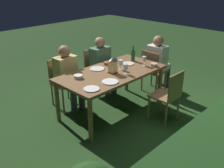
% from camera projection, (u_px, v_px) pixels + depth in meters
% --- Properties ---
extents(ground_plane, '(16.00, 16.00, 0.00)m').
position_uv_depth(ground_plane, '(112.00, 111.00, 4.61)').
color(ground_plane, '#26471E').
extents(dining_table, '(1.85, 0.95, 0.75)m').
position_uv_depth(dining_table, '(112.00, 75.00, 4.33)').
color(dining_table, brown).
rests_on(dining_table, ground).
extents(chair_head_near, '(0.40, 0.42, 0.87)m').
position_uv_depth(chair_head_near, '(153.00, 69.00, 5.19)').
color(chair_head_near, brown).
rests_on(chair_head_near, ground).
extents(person_in_cream, '(0.48, 0.38, 1.15)m').
position_uv_depth(person_in_cream, '(159.00, 60.00, 5.25)').
color(person_in_cream, white).
rests_on(person_in_cream, ground).
extents(chair_side_left_a, '(0.42, 0.40, 0.87)m').
position_uv_depth(chair_side_left_a, '(96.00, 68.00, 5.24)').
color(chair_side_left_a, brown).
rests_on(chair_side_left_a, ground).
extents(person_in_green, '(0.38, 0.47, 1.15)m').
position_uv_depth(person_in_green, '(102.00, 63.00, 5.06)').
color(person_in_green, '#4C7A5B').
rests_on(person_in_green, ground).
extents(chair_side_right_a, '(0.42, 0.40, 0.87)m').
position_uv_depth(chair_side_right_a, '(168.00, 94.00, 4.14)').
color(chair_side_right_a, brown).
rests_on(chair_side_right_a, ground).
extents(chair_side_left_b, '(0.42, 0.40, 0.87)m').
position_uv_depth(chair_side_left_b, '(62.00, 79.00, 4.70)').
color(chair_side_left_b, brown).
rests_on(chair_side_left_b, ground).
extents(person_in_mustard, '(0.38, 0.47, 1.15)m').
position_uv_depth(person_in_mustard, '(68.00, 74.00, 4.51)').
color(person_in_mustard, tan).
rests_on(person_in_mustard, ground).
extents(lantern_centerpiece, '(0.15, 0.15, 0.27)m').
position_uv_depth(lantern_centerpiece, '(113.00, 64.00, 4.20)').
color(lantern_centerpiece, black).
rests_on(lantern_centerpiece, dining_table).
extents(green_bottle_on_table, '(0.07, 0.07, 0.29)m').
position_uv_depth(green_bottle_on_table, '(133.00, 55.00, 4.80)').
color(green_bottle_on_table, '#144723').
rests_on(green_bottle_on_table, dining_table).
extents(wine_glass_a, '(0.08, 0.08, 0.17)m').
position_uv_depth(wine_glass_a, '(126.00, 67.00, 4.17)').
color(wine_glass_a, silver).
rests_on(wine_glass_a, dining_table).
extents(wine_glass_b, '(0.08, 0.08, 0.17)m').
position_uv_depth(wine_glass_b, '(121.00, 63.00, 4.37)').
color(wine_glass_b, silver).
rests_on(wine_glass_b, dining_table).
extents(wine_glass_c, '(0.08, 0.08, 0.17)m').
position_uv_depth(wine_glass_c, '(144.00, 59.00, 4.55)').
color(wine_glass_c, silver).
rests_on(wine_glass_c, dining_table).
extents(plate_a, '(0.21, 0.21, 0.01)m').
position_uv_depth(plate_a, '(128.00, 64.00, 4.66)').
color(plate_a, white).
rests_on(plate_a, dining_table).
extents(plate_b, '(0.25, 0.25, 0.01)m').
position_uv_depth(plate_b, '(110.00, 82.00, 3.89)').
color(plate_b, white).
rests_on(plate_b, dining_table).
extents(plate_c, '(0.25, 0.25, 0.01)m').
position_uv_depth(plate_c, '(97.00, 69.00, 4.42)').
color(plate_c, silver).
rests_on(plate_c, dining_table).
extents(plate_d, '(0.23, 0.23, 0.01)m').
position_uv_depth(plate_d, '(92.00, 89.00, 3.66)').
color(plate_d, white).
rests_on(plate_d, dining_table).
extents(bowl_olives, '(0.12, 0.12, 0.05)m').
position_uv_depth(bowl_olives, '(107.00, 63.00, 4.62)').
color(bowl_olives, '#9E5138').
rests_on(bowl_olives, dining_table).
extents(bowl_bread, '(0.14, 0.14, 0.05)m').
position_uv_depth(bowl_bread, '(78.00, 76.00, 4.04)').
color(bowl_bread, silver).
rests_on(bowl_bread, dining_table).
extents(bowl_salad, '(0.12, 0.12, 0.05)m').
position_uv_depth(bowl_salad, '(154.00, 65.00, 4.54)').
color(bowl_salad, '#BCAD8E').
rests_on(bowl_salad, dining_table).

